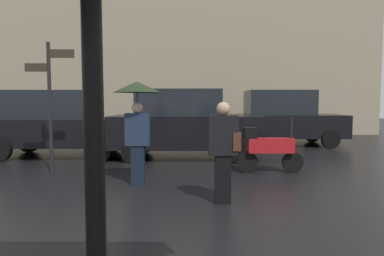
# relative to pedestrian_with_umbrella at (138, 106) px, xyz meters

# --- Properties ---
(pedestrian_with_umbrella) EXTENTS (0.90, 0.90, 1.95)m
(pedestrian_with_umbrella) POSITION_rel_pedestrian_with_umbrella_xyz_m (0.00, 0.00, 0.00)
(pedestrian_with_umbrella) COLOR black
(pedestrian_with_umbrella) RESTS_ON ground
(pedestrian_with_bag) EXTENTS (0.49, 0.24, 1.58)m
(pedestrian_with_bag) POSITION_rel_pedestrian_with_umbrella_xyz_m (1.52, -1.19, -0.60)
(pedestrian_with_bag) COLOR black
(pedestrian_with_bag) RESTS_ON ground
(parked_scooter) EXTENTS (1.46, 0.32, 1.23)m
(parked_scooter) POSITION_rel_pedestrian_with_umbrella_xyz_m (2.72, 1.13, -0.94)
(parked_scooter) COLOR black
(parked_scooter) RESTS_ON ground
(parked_car_left) EXTENTS (4.15, 2.01, 1.98)m
(parked_car_left) POSITION_rel_pedestrian_with_umbrella_xyz_m (4.29, 6.06, -0.52)
(parked_car_left) COLOR black
(parked_car_left) RESTS_ON ground
(parked_car_right) EXTENTS (4.16, 1.91, 1.91)m
(parked_car_right) POSITION_rel_pedestrian_with_umbrella_xyz_m (0.82, 3.18, -0.53)
(parked_car_right) COLOR black
(parked_car_right) RESTS_ON ground
(parked_car_distant) EXTENTS (4.06, 1.88, 1.89)m
(parked_car_distant) POSITION_rel_pedestrian_with_umbrella_xyz_m (-2.81, 3.39, -0.54)
(parked_car_distant) COLOR black
(parked_car_distant) RESTS_ON ground
(street_signpost) EXTENTS (1.08, 0.08, 2.87)m
(street_signpost) POSITION_rel_pedestrian_with_umbrella_xyz_m (-2.10, 1.15, 0.25)
(street_signpost) COLOR black
(street_signpost) RESTS_ON ground
(building_block) EXTENTS (19.54, 3.07, 12.11)m
(building_block) POSITION_rel_pedestrian_with_umbrella_xyz_m (0.15, 11.45, 4.56)
(building_block) COLOR gray
(building_block) RESTS_ON ground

